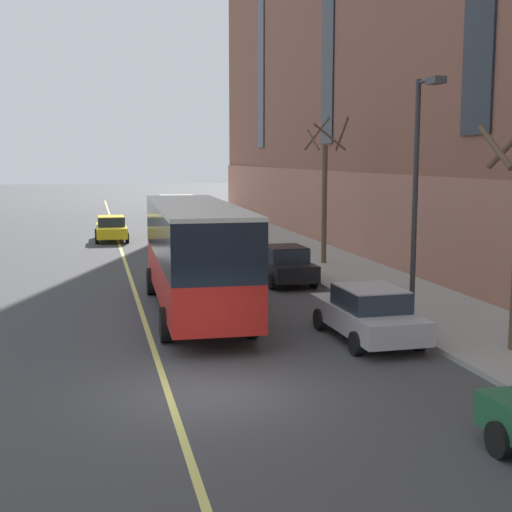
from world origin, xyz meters
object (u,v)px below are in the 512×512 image
(street_tree_far_uptown, at_px, (325,190))
(street_lamp, at_px, (419,177))
(parked_car_navy_5, at_px, (209,222))
(parked_car_silver_1, at_px, (229,233))
(taxi_cab, at_px, (111,228))
(parked_car_black_3, at_px, (284,264))
(parked_car_silver_2, at_px, (368,313))
(fire_hydrant, at_px, (264,241))
(city_bus, at_px, (194,251))

(street_tree_far_uptown, distance_m, street_lamp, 12.73)
(parked_car_navy_5, distance_m, street_lamp, 28.49)
(parked_car_silver_1, height_order, taxi_cab, same)
(parked_car_black_3, bearing_deg, parked_car_silver_2, -90.81)
(parked_car_silver_2, bearing_deg, fire_hydrant, 84.79)
(city_bus, height_order, parked_car_navy_5, city_bus)
(parked_car_silver_1, height_order, street_lamp, street_lamp)
(city_bus, height_order, parked_car_silver_1, city_bus)
(parked_car_silver_2, bearing_deg, city_bus, 134.33)
(parked_car_silver_2, bearing_deg, parked_car_black_3, 89.19)
(city_bus, relative_size, taxi_cab, 2.41)
(city_bus, relative_size, parked_car_navy_5, 2.54)
(taxi_cab, bearing_deg, street_tree_far_uptown, -53.15)
(parked_car_black_3, distance_m, fire_hydrant, 10.71)
(parked_car_silver_1, bearing_deg, fire_hydrant, -48.60)
(parked_car_silver_2, height_order, taxi_cab, same)
(parked_car_navy_5, bearing_deg, parked_car_black_3, -90.26)
(city_bus, height_order, parked_car_black_3, city_bus)
(parked_car_black_3, bearing_deg, taxi_cab, 111.05)
(parked_car_silver_1, xyz_separation_m, parked_car_silver_2, (-0.18, -21.98, 0.00))
(parked_car_silver_2, xyz_separation_m, fire_hydrant, (1.83, 20.11, -0.29))
(parked_car_silver_2, relative_size, parked_car_black_3, 1.06)
(parked_car_black_3, distance_m, taxi_cab, 18.17)
(parked_car_navy_5, bearing_deg, city_bus, -100.32)
(fire_hydrant, bearing_deg, parked_car_black_3, -99.14)
(parked_car_silver_1, relative_size, street_lamp, 0.63)
(city_bus, distance_m, parked_car_navy_5, 25.25)
(city_bus, bearing_deg, street_lamp, -28.47)
(taxi_cab, bearing_deg, street_lamp, -71.90)
(parked_car_silver_1, relative_size, parked_car_silver_2, 0.98)
(taxi_cab, bearing_deg, city_bus, -84.57)
(taxi_cab, relative_size, fire_hydrant, 6.50)
(parked_car_silver_2, bearing_deg, taxi_cab, 103.57)
(parked_car_silver_2, xyz_separation_m, parked_car_navy_5, (0.23, 29.20, -0.00))
(street_lamp, bearing_deg, city_bus, 151.53)
(parked_car_silver_2, bearing_deg, street_tree_far_uptown, 76.67)
(street_tree_far_uptown, bearing_deg, parked_car_silver_2, -103.33)
(city_bus, xyz_separation_m, taxi_cab, (-2.10, 22.10, -1.33))
(city_bus, distance_m, parked_car_silver_1, 18.19)
(parked_car_silver_2, distance_m, street_tree_far_uptown, 14.31)
(parked_car_navy_5, bearing_deg, parked_car_silver_1, -90.34)
(taxi_cab, distance_m, fire_hydrant, 10.42)
(parked_car_black_3, bearing_deg, fire_hydrant, 80.86)
(street_lamp, bearing_deg, fire_hydrant, 90.30)
(street_tree_far_uptown, bearing_deg, taxi_cab, 126.85)
(city_bus, xyz_separation_m, street_lamp, (6.23, -3.38, 2.46))
(taxi_cab, distance_m, street_lamp, 27.07)
(city_bus, distance_m, street_tree_far_uptown, 12.03)
(parked_car_silver_1, xyz_separation_m, street_tree_far_uptown, (3.05, -8.33, 2.86))
(parked_car_silver_1, relative_size, taxi_cab, 0.98)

